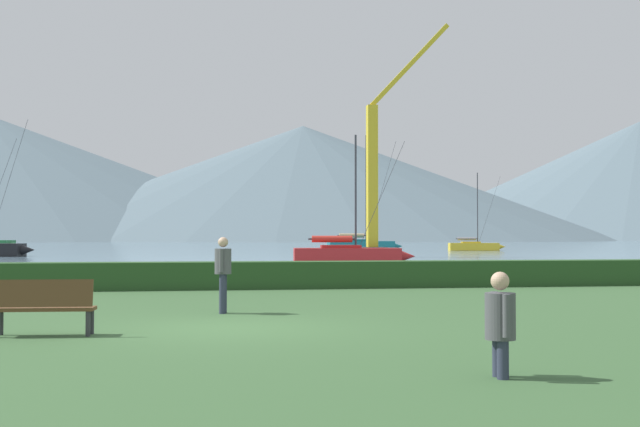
{
  "coord_description": "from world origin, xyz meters",
  "views": [
    {
      "loc": [
        -0.7,
        -14.75,
        1.67
      ],
      "look_at": [
        12.24,
        65.27,
        3.94
      ],
      "focal_mm": 45.33,
      "sensor_mm": 36.0,
      "label": 1
    }
  ],
  "objects_px": {
    "sailboat_slip_4": "(362,245)",
    "sailboat_slip_7": "(348,255)",
    "dock_crane": "(376,185)",
    "sailboat_slip_5": "(474,246)",
    "park_bench_under_tree": "(43,304)",
    "person_seated_viewer": "(500,320)",
    "person_standing_walker": "(223,268)"
  },
  "relations": [
    {
      "from": "sailboat_slip_4",
      "to": "sailboat_slip_7",
      "type": "bearing_deg",
      "value": -102.03
    },
    {
      "from": "sailboat_slip_5",
      "to": "sailboat_slip_7",
      "type": "xyz_separation_m",
      "value": [
        -23.19,
        -42.52,
        0.04
      ]
    },
    {
      "from": "sailboat_slip_7",
      "to": "dock_crane",
      "type": "xyz_separation_m",
      "value": [
        5.42,
        16.03,
        5.1
      ]
    },
    {
      "from": "person_standing_walker",
      "to": "dock_crane",
      "type": "relative_size",
      "value": 0.09
    },
    {
      "from": "sailboat_slip_4",
      "to": "sailboat_slip_7",
      "type": "xyz_separation_m",
      "value": [
        -9.4,
        -39.96,
        -0.12
      ]
    },
    {
      "from": "sailboat_slip_4",
      "to": "person_seated_viewer",
      "type": "xyz_separation_m",
      "value": [
        -14.94,
        -77.15,
        -0.02
      ]
    },
    {
      "from": "sailboat_slip_4",
      "to": "person_standing_walker",
      "type": "bearing_deg",
      "value": -103.37
    },
    {
      "from": "sailboat_slip_4",
      "to": "sailboat_slip_7",
      "type": "distance_m",
      "value": 41.05
    },
    {
      "from": "sailboat_slip_4",
      "to": "person_standing_walker",
      "type": "height_order",
      "value": "sailboat_slip_4"
    },
    {
      "from": "park_bench_under_tree",
      "to": "person_seated_viewer",
      "type": "xyz_separation_m",
      "value": [
        6.03,
        -4.97,
        0.15
      ]
    },
    {
      "from": "sailboat_slip_7",
      "to": "park_bench_under_tree",
      "type": "xyz_separation_m",
      "value": [
        -11.57,
        -32.23,
        -0.05
      ]
    },
    {
      "from": "person_standing_walker",
      "to": "person_seated_viewer",
      "type": "bearing_deg",
      "value": -58.98
    },
    {
      "from": "sailboat_slip_4",
      "to": "park_bench_under_tree",
      "type": "bearing_deg",
      "value": -104.99
    },
    {
      "from": "sailboat_slip_5",
      "to": "dock_crane",
      "type": "bearing_deg",
      "value": -113.83
    },
    {
      "from": "dock_crane",
      "to": "sailboat_slip_5",
      "type": "bearing_deg",
      "value": 56.13
    },
    {
      "from": "park_bench_under_tree",
      "to": "person_seated_viewer",
      "type": "bearing_deg",
      "value": -35.62
    },
    {
      "from": "sailboat_slip_5",
      "to": "dock_crane",
      "type": "xyz_separation_m",
      "value": [
        -17.77,
        -26.48,
        5.14
      ]
    },
    {
      "from": "sailboat_slip_4",
      "to": "sailboat_slip_5",
      "type": "height_order",
      "value": "sailboat_slip_4"
    },
    {
      "from": "sailboat_slip_5",
      "to": "person_seated_viewer",
      "type": "xyz_separation_m",
      "value": [
        -28.73,
        -79.71,
        0.14
      ]
    },
    {
      "from": "sailboat_slip_7",
      "to": "person_seated_viewer",
      "type": "bearing_deg",
      "value": -93.07
    },
    {
      "from": "sailboat_slip_7",
      "to": "park_bench_under_tree",
      "type": "bearing_deg",
      "value": -104.35
    },
    {
      "from": "sailboat_slip_4",
      "to": "park_bench_under_tree",
      "type": "xyz_separation_m",
      "value": [
        -20.97,
        -72.19,
        -0.18
      ]
    },
    {
      "from": "sailboat_slip_7",
      "to": "park_bench_under_tree",
      "type": "height_order",
      "value": "sailboat_slip_7"
    },
    {
      "from": "park_bench_under_tree",
      "to": "dock_crane",
      "type": "distance_m",
      "value": 51.42
    },
    {
      "from": "dock_crane",
      "to": "person_seated_viewer",
      "type": "bearing_deg",
      "value": -101.63
    },
    {
      "from": "sailboat_slip_4",
      "to": "dock_crane",
      "type": "relative_size",
      "value": 0.68
    },
    {
      "from": "person_standing_walker",
      "to": "park_bench_under_tree",
      "type": "bearing_deg",
      "value": -119.21
    },
    {
      "from": "sailboat_slip_4",
      "to": "sailboat_slip_7",
      "type": "relative_size",
      "value": 1.67
    },
    {
      "from": "person_standing_walker",
      "to": "sailboat_slip_7",
      "type": "bearing_deg",
      "value": 85.74
    },
    {
      "from": "sailboat_slip_5",
      "to": "park_bench_under_tree",
      "type": "xyz_separation_m",
      "value": [
        -34.76,
        -74.74,
        -0.02
      ]
    },
    {
      "from": "sailboat_slip_4",
      "to": "sailboat_slip_5",
      "type": "xyz_separation_m",
      "value": [
        13.79,
        2.56,
        -0.16
      ]
    },
    {
      "from": "person_standing_walker",
      "to": "sailboat_slip_4",
      "type": "bearing_deg",
      "value": 87.58
    }
  ]
}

